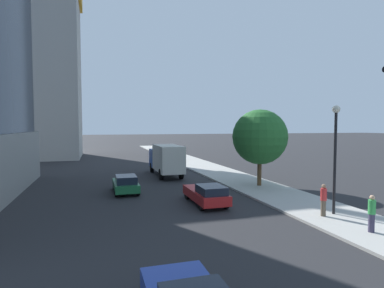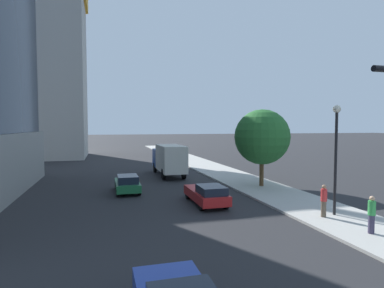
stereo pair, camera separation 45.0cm
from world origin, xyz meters
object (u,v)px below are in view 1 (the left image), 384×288
at_px(pedestrian_green_shirt, 372,213).
at_px(street_lamp, 335,144).
at_px(car_red, 207,194).
at_px(box_truck, 166,158).
at_px(car_green, 126,184).
at_px(pedestrian_red_shirt, 324,200).
at_px(street_tree, 260,137).
at_px(construction_building, 33,59).

bearing_deg(pedestrian_green_shirt, street_lamp, 80.12).
xyz_separation_m(car_red, box_truck, (0.00, 12.64, 1.12)).
height_order(car_green, box_truck, box_truck).
bearing_deg(street_lamp, pedestrian_green_shirt, -99.88).
bearing_deg(box_truck, pedestrian_red_shirt, -73.41).
bearing_deg(car_red, street_lamp, -37.68).
bearing_deg(street_tree, car_green, 175.14).
distance_m(box_truck, pedestrian_red_shirt, 18.35).
xyz_separation_m(box_truck, pedestrian_red_shirt, (5.24, -17.58, -0.76)).
xyz_separation_m(car_green, pedestrian_red_shirt, (10.05, -10.26, 0.37)).
distance_m(car_green, pedestrian_red_shirt, 14.37).
bearing_deg(street_lamp, construction_building, 118.44).
relative_size(box_truck, pedestrian_red_shirt, 4.25).
xyz_separation_m(street_tree, box_truck, (-6.34, 8.26, -2.46)).
height_order(construction_building, car_red, construction_building).
distance_m(box_truck, pedestrian_green_shirt, 21.27).
height_order(street_lamp, car_red, street_lamp).
distance_m(construction_building, car_green, 37.26).
bearing_deg(street_tree, pedestrian_green_shirt, -93.54).
bearing_deg(car_red, construction_building, 114.03).
xyz_separation_m(construction_building, pedestrian_red_shirt, (21.81, -42.13, -14.94)).
bearing_deg(construction_building, pedestrian_green_shirt, -63.81).
height_order(construction_building, pedestrian_red_shirt, construction_building).
bearing_deg(pedestrian_green_shirt, pedestrian_red_shirt, 96.66).
bearing_deg(box_truck, street_lamp, -70.58).
bearing_deg(construction_building, street_lamp, -61.56).
height_order(construction_building, street_tree, construction_building).
height_order(street_tree, pedestrian_red_shirt, street_tree).
height_order(street_tree, car_red, street_tree).
bearing_deg(car_green, box_truck, 56.63).
xyz_separation_m(street_lamp, box_truck, (-6.12, 17.37, -2.36)).
distance_m(construction_building, car_red, 43.50).
relative_size(street_lamp, street_tree, 0.96).
bearing_deg(pedestrian_green_shirt, street_tree, 86.46).
xyz_separation_m(car_green, car_red, (4.82, -5.32, 0.00)).
height_order(car_green, pedestrian_red_shirt, pedestrian_red_shirt).
bearing_deg(pedestrian_red_shirt, construction_building, 117.38).
relative_size(construction_building, car_green, 9.22).
distance_m(street_lamp, car_green, 15.26).
xyz_separation_m(street_tree, pedestrian_green_shirt, (-0.76, -12.25, -3.23)).
height_order(street_tree, box_truck, street_tree).
bearing_deg(pedestrian_green_shirt, car_red, 125.33).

